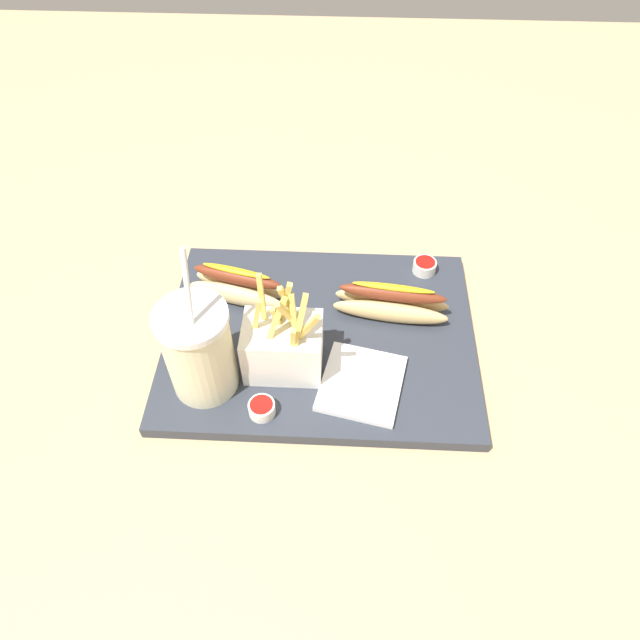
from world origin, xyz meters
name	(u,v)px	position (x,y,z in m)	size (l,w,h in m)	color
ground_plane	(320,345)	(0.00, 0.00, -0.01)	(2.40, 2.40, 0.02)	tan
food_tray	(320,337)	(0.00, 0.00, 0.01)	(0.47, 0.36, 0.02)	#2D333D
soda_cup	(199,350)	(-0.16, -0.10, 0.09)	(0.10, 0.10, 0.24)	beige
fries_basket	(283,346)	(-0.05, -0.06, 0.07)	(0.11, 0.08, 0.16)	white
hot_dog_1	(391,303)	(0.11, 0.04, 0.05)	(0.18, 0.07, 0.06)	#DBB775
hot_dog_2	(238,286)	(-0.13, 0.07, 0.05)	(0.16, 0.08, 0.06)	#E5C689
ketchup_cup_1	(425,266)	(0.17, 0.14, 0.03)	(0.04, 0.04, 0.02)	white
ketchup_cup_2	(262,408)	(-0.07, -0.14, 0.03)	(0.04, 0.04, 0.02)	white
napkin_stack	(362,383)	(0.06, -0.09, 0.02)	(0.11, 0.12, 0.01)	white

